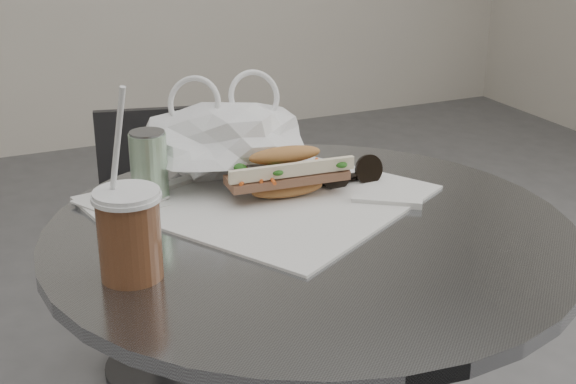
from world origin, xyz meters
name	(u,v)px	position (x,y,z in m)	size (l,w,h in m)	color
chair_far	(159,261)	(-0.01, 1.06, 0.30)	(0.35, 0.38, 0.66)	#2B2B2E
sandwich_paper	(280,199)	(0.00, 0.31, 0.74)	(0.38, 0.36, 0.00)	white
banh_mi	(286,173)	(0.01, 0.31, 0.78)	(0.24, 0.11, 0.08)	#BD7C47
iced_coffee	(129,233)	(-0.27, 0.15, 0.80)	(0.08, 0.08, 0.25)	brown
sunglasses	(352,175)	(0.13, 0.32, 0.76)	(0.11, 0.03, 0.05)	black
plastic_bag	(231,143)	(-0.04, 0.43, 0.80)	(0.25, 0.19, 0.13)	white
napkin_stack	(120,202)	(-0.23, 0.39, 0.74)	(0.14, 0.14, 0.01)	white
drink_can	(149,166)	(-0.18, 0.40, 0.79)	(0.06, 0.06, 0.11)	#569458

